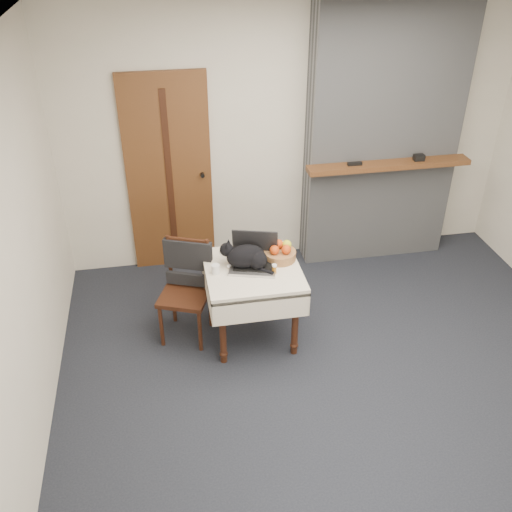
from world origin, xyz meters
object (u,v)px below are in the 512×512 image
(door, at_px, (169,175))
(chair, at_px, (187,275))
(laptop, at_px, (254,257))
(fruit_basket, at_px, (280,252))
(side_table, at_px, (253,279))
(cat, at_px, (247,257))
(pill_bottle, at_px, (274,269))
(cream_jar, at_px, (216,269))

(door, xyz_separation_m, chair, (0.05, -1.13, -0.43))
(laptop, height_order, fruit_basket, laptop)
(side_table, relative_size, cat, 1.82)
(fruit_basket, bearing_deg, pill_bottle, -113.63)
(laptop, xyz_separation_m, chair, (-0.56, 0.13, -0.20))
(pill_bottle, height_order, fruit_basket, fruit_basket)
(cream_jar, distance_m, chair, 0.35)
(pill_bottle, bearing_deg, chair, 157.57)
(door, distance_m, side_table, 1.50)
(door, relative_size, cat, 4.68)
(laptop, relative_size, cat, 1.06)
(cat, relative_size, chair, 0.48)
(door, bearing_deg, laptop, -64.20)
(laptop, distance_m, fruit_basket, 0.24)
(side_table, height_order, laptop, laptop)
(fruit_basket, distance_m, chair, 0.81)
(laptop, xyz_separation_m, cream_jar, (-0.33, -0.07, -0.03))
(fruit_basket, bearing_deg, chair, 174.25)
(cat, distance_m, cream_jar, 0.27)
(laptop, relative_size, fruit_basket, 1.68)
(door, xyz_separation_m, cream_jar, (0.28, -1.34, -0.26))
(chair, bearing_deg, cream_jar, -20.15)
(door, xyz_separation_m, cat, (0.55, -1.29, -0.20))
(door, height_order, cream_jar, door)
(fruit_basket, bearing_deg, laptop, -167.83)
(cream_jar, height_order, chair, chair)
(side_table, distance_m, cream_jar, 0.34)
(fruit_basket, bearing_deg, cat, -165.39)
(fruit_basket, bearing_deg, cream_jar, -167.56)
(door, xyz_separation_m, laptop, (0.61, -1.26, -0.23))
(pill_bottle, height_order, chair, chair)
(door, height_order, fruit_basket, door)
(laptop, bearing_deg, side_table, -94.06)
(cat, relative_size, fruit_basket, 1.58)
(door, bearing_deg, pill_bottle, -62.17)
(side_table, relative_size, chair, 0.87)
(door, relative_size, pill_bottle, 24.41)
(side_table, distance_m, chair, 0.57)
(pill_bottle, bearing_deg, cream_jar, 169.71)
(side_table, distance_m, pill_bottle, 0.25)
(side_table, distance_m, fruit_basket, 0.32)
(side_table, height_order, pill_bottle, pill_bottle)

